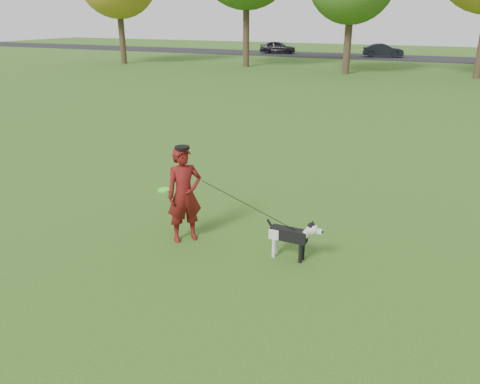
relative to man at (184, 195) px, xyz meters
The scene contains 7 objects.
ground 1.27m from the man, 24.70° to the left, with size 120.00×120.00×0.00m, color #285116.
road 40.41m from the man, 88.78° to the left, with size 120.00×7.00×0.02m, color black.
man is the anchor object (origin of this frame).
dog 1.97m from the man, ahead, with size 0.95×0.19×0.72m.
car_left 42.57m from the man, 108.38° to the left, with size 1.44×3.59×1.22m, color black.
car_mid 40.51m from the man, 94.23° to the left, with size 1.28×3.67×1.21m, color black.
man_held_items 1.20m from the man, ahead, with size 2.50×0.36×1.21m.
Camera 1 is at (3.13, -6.74, 3.71)m, focal length 35.00 mm.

